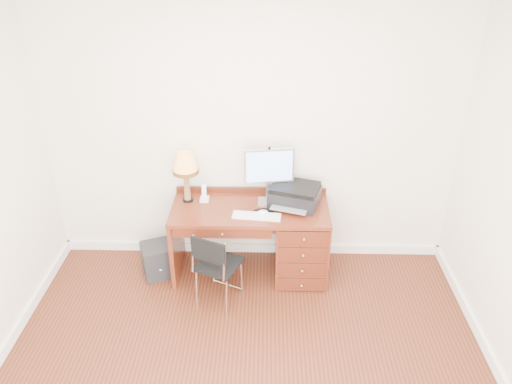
{
  "coord_description": "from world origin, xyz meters",
  "views": [
    {
      "loc": [
        0.16,
        -2.67,
        3.18
      ],
      "look_at": [
        0.06,
        1.2,
        1.04
      ],
      "focal_mm": 35.0,
      "sensor_mm": 36.0,
      "label": 1
    }
  ],
  "objects_px": {
    "desk": "(283,237)",
    "monitor": "(270,169)",
    "phone": "(204,196)",
    "printer": "(295,195)",
    "chair": "(218,263)",
    "leg_lamp": "(185,166)",
    "equipment_box": "(158,260)"
  },
  "relations": [
    {
      "from": "monitor",
      "to": "phone",
      "type": "relative_size",
      "value": 3.06
    },
    {
      "from": "printer",
      "to": "equipment_box",
      "type": "distance_m",
      "value": 1.52
    },
    {
      "from": "leg_lamp",
      "to": "phone",
      "type": "xyz_separation_m",
      "value": [
        0.16,
        -0.0,
        -0.32
      ]
    },
    {
      "from": "equipment_box",
      "to": "monitor",
      "type": "bearing_deg",
      "value": -11.92
    },
    {
      "from": "desk",
      "to": "phone",
      "type": "bearing_deg",
      "value": 171.29
    },
    {
      "from": "monitor",
      "to": "printer",
      "type": "distance_m",
      "value": 0.35
    },
    {
      "from": "desk",
      "to": "phone",
      "type": "distance_m",
      "value": 0.87
    },
    {
      "from": "monitor",
      "to": "chair",
      "type": "bearing_deg",
      "value": -134.71
    },
    {
      "from": "monitor",
      "to": "phone",
      "type": "height_order",
      "value": "monitor"
    },
    {
      "from": "leg_lamp",
      "to": "phone",
      "type": "height_order",
      "value": "leg_lamp"
    },
    {
      "from": "leg_lamp",
      "to": "equipment_box",
      "type": "distance_m",
      "value": 1.03
    },
    {
      "from": "printer",
      "to": "phone",
      "type": "relative_size",
      "value": 3.0
    },
    {
      "from": "phone",
      "to": "equipment_box",
      "type": "bearing_deg",
      "value": -158.73
    },
    {
      "from": "monitor",
      "to": "chair",
      "type": "relative_size",
      "value": 0.71
    },
    {
      "from": "monitor",
      "to": "equipment_box",
      "type": "relative_size",
      "value": 1.63
    },
    {
      "from": "printer",
      "to": "chair",
      "type": "distance_m",
      "value": 0.98
    },
    {
      "from": "monitor",
      "to": "equipment_box",
      "type": "xyz_separation_m",
      "value": [
        -1.11,
        -0.2,
        -0.93
      ]
    },
    {
      "from": "desk",
      "to": "monitor",
      "type": "xyz_separation_m",
      "value": [
        -0.14,
        0.14,
        0.68
      ]
    },
    {
      "from": "desk",
      "to": "printer",
      "type": "distance_m",
      "value": 0.46
    },
    {
      "from": "leg_lamp",
      "to": "phone",
      "type": "distance_m",
      "value": 0.36
    },
    {
      "from": "desk",
      "to": "monitor",
      "type": "relative_size",
      "value": 2.74
    },
    {
      "from": "printer",
      "to": "chair",
      "type": "height_order",
      "value": "printer"
    },
    {
      "from": "leg_lamp",
      "to": "desk",
      "type": "bearing_deg",
      "value": -7.32
    },
    {
      "from": "desk",
      "to": "printer",
      "type": "height_order",
      "value": "printer"
    },
    {
      "from": "printer",
      "to": "leg_lamp",
      "type": "xyz_separation_m",
      "value": [
        -1.04,
        0.04,
        0.28
      ]
    },
    {
      "from": "desk",
      "to": "equipment_box",
      "type": "distance_m",
      "value": 1.28
    },
    {
      "from": "desk",
      "to": "monitor",
      "type": "bearing_deg",
      "value": 136.08
    },
    {
      "from": "phone",
      "to": "chair",
      "type": "height_order",
      "value": "phone"
    },
    {
      "from": "printer",
      "to": "leg_lamp",
      "type": "relative_size",
      "value": 1.05
    },
    {
      "from": "desk",
      "to": "monitor",
      "type": "distance_m",
      "value": 0.71
    },
    {
      "from": "chair",
      "to": "equipment_box",
      "type": "bearing_deg",
      "value": 169.71
    },
    {
      "from": "printer",
      "to": "leg_lamp",
      "type": "bearing_deg",
      "value": -164.03
    }
  ]
}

